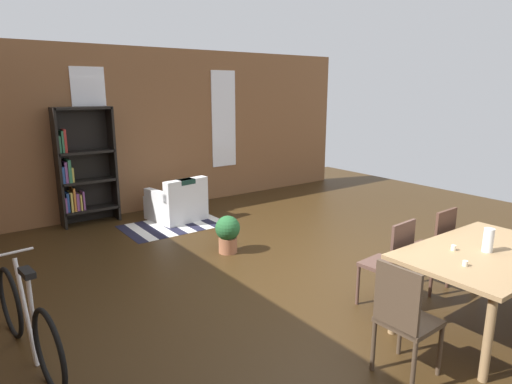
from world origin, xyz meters
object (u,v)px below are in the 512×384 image
object	(u,v)px
dining_chair_head_left	(404,317)
dining_chair_far_left	(391,261)
dining_chair_far_right	(434,246)
vase_on_table	(488,240)
armchair_white	(177,204)
bicycle_second	(27,322)
dining_table	(486,260)
bookshelf_tall	(82,169)
potted_plant_by_shelf	(228,232)

from	to	relation	value
dining_chair_head_left	dining_chair_far_left	bearing A→B (deg)	41.80
dining_chair_far_left	dining_chair_far_right	world-z (taller)	same
vase_on_table	dining_chair_far_left	size ratio (longest dim) A/B	0.23
armchair_white	bicycle_second	size ratio (longest dim) A/B	0.54
vase_on_table	dining_chair_head_left	world-z (taller)	vase_on_table
dining_table	dining_chair_far_right	xyz separation A→B (m)	(0.38, 0.75, -0.17)
dining_table	bookshelf_tall	world-z (taller)	bookshelf_tall
dining_table	dining_chair_head_left	world-z (taller)	dining_chair_head_left
dining_table	vase_on_table	world-z (taller)	vase_on_table
vase_on_table	dining_chair_head_left	xyz separation A→B (m)	(-1.21, -0.00, -0.36)
bicycle_second	dining_chair_far_right	bearing A→B (deg)	-17.33
dining_chair_far_left	bookshelf_tall	bearing A→B (deg)	109.12
dining_table	potted_plant_by_shelf	world-z (taller)	dining_table
bookshelf_tall	armchair_white	xyz separation A→B (m)	(1.34, -0.70, -0.66)
armchair_white	bicycle_second	bearing A→B (deg)	-133.69
dining_chair_far_left	potted_plant_by_shelf	xyz separation A→B (m)	(-0.49, 2.31, -0.22)
dining_table	armchair_white	distance (m)	4.97
bookshelf_tall	potted_plant_by_shelf	size ratio (longest dim) A/B	3.69
bookshelf_tall	dining_chair_far_left	bearing A→B (deg)	-70.88
dining_chair_head_left	dining_chair_far_right	bearing A→B (deg)	25.24
vase_on_table	bicycle_second	distance (m)	4.06
dining_table	dining_chair_head_left	bearing A→B (deg)	-179.90
dining_chair_far_left	armchair_white	bearing A→B (deg)	94.65
bookshelf_tall	potted_plant_by_shelf	bearing A→B (deg)	-64.86
bicycle_second	potted_plant_by_shelf	xyz separation A→B (m)	(2.65, 1.09, -0.05)
vase_on_table	dining_chair_far_left	distance (m)	0.91
armchair_white	potted_plant_by_shelf	bearing A→B (deg)	-94.62
dining_chair_far_right	bicycle_second	world-z (taller)	dining_chair_far_right
dining_chair_head_left	bookshelf_tall	distance (m)	5.68
dining_chair_far_right	armchair_white	xyz separation A→B (m)	(-1.09, 4.15, -0.23)
dining_chair_head_left	potted_plant_by_shelf	bearing A→B (deg)	83.38
potted_plant_by_shelf	dining_chair_far_right	bearing A→B (deg)	-61.70
vase_on_table	dining_chair_far_right	distance (m)	0.92
dining_table	potted_plant_by_shelf	xyz separation A→B (m)	(-0.86, 3.06, -0.39)
dining_chair_head_left	bicycle_second	xyz separation A→B (m)	(-2.30, 1.97, -0.18)
dining_table	dining_chair_far_right	bearing A→B (deg)	63.06
vase_on_table	armchair_white	size ratio (longest dim) A/B	0.24
dining_chair_far_left	potted_plant_by_shelf	bearing A→B (deg)	101.93
dining_table	bicycle_second	world-z (taller)	bicycle_second
dining_table	bookshelf_tall	distance (m)	5.97
vase_on_table	dining_chair_head_left	size ratio (longest dim) A/B	0.23
dining_chair_far_left	vase_on_table	bearing A→B (deg)	-64.13
dining_chair_far_left	dining_chair_far_right	size ratio (longest dim) A/B	1.00
bookshelf_tall	armchair_white	size ratio (longest dim) A/B	2.13
vase_on_table	bicycle_second	xyz separation A→B (m)	(-3.51, 1.97, -0.54)
bookshelf_tall	armchair_white	bearing A→B (deg)	-27.56
vase_on_table	dining_chair_far_right	bearing A→B (deg)	62.51
dining_chair_far_left	potted_plant_by_shelf	size ratio (longest dim) A/B	1.82
vase_on_table	bookshelf_tall	size ratio (longest dim) A/B	0.11
vase_on_table	dining_chair_head_left	distance (m)	1.26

